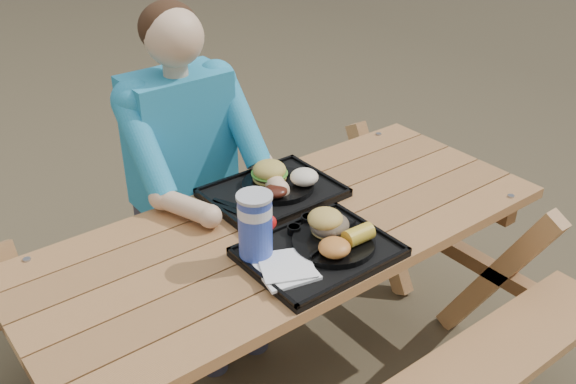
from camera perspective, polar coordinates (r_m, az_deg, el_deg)
picnic_table at (r=2.35m, az=0.00°, el=-10.73°), size 1.80×1.49×0.75m
tray_near at (r=1.98m, az=2.76°, el=-5.47°), size 0.45×0.35×0.02m
tray_far at (r=2.29m, az=-1.35°, el=-0.16°), size 0.45×0.35×0.02m
plate_near at (r=2.00m, az=4.08°, el=-4.50°), size 0.26×0.26×0.02m
plate_far at (r=2.30m, az=-0.90°, el=0.60°), size 0.26×0.26×0.02m
napkin_stack at (r=1.88m, az=-0.20°, el=-6.88°), size 0.19×0.19×0.02m
soda_cup at (r=1.90m, az=-2.93°, el=-3.22°), size 0.10×0.10×0.21m
condiment_bbq at (r=2.05m, az=0.54°, el=-3.37°), size 0.04×0.04×0.03m
condiment_mustard at (r=2.09m, az=1.87°, el=-2.50°), size 0.05×0.05×0.03m
sandwich at (r=2.00m, az=3.75°, el=-2.06°), size 0.12×0.12×0.12m
mac_cheese at (r=1.92m, az=4.16°, el=-4.94°), size 0.10×0.10×0.05m
corn_cob at (r=1.97m, az=6.28°, el=-3.81°), size 0.10×0.10×0.06m
cutlery_far at (r=2.21m, az=-5.06°, el=-1.17°), size 0.09×0.15×0.01m
burger at (r=2.30m, az=-1.67°, el=2.32°), size 0.12×0.12×0.11m
baked_beans at (r=2.21m, az=-1.11°, el=0.09°), size 0.08×0.08×0.04m
potato_salad at (r=2.28m, az=1.45°, el=1.34°), size 0.10×0.10×0.06m
diner at (r=2.57m, az=-8.99°, el=-0.13°), size 0.48×0.84×1.28m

